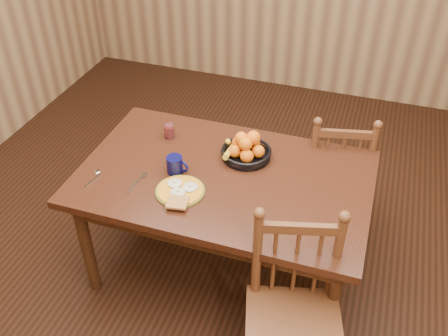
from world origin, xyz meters
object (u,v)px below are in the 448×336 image
(fruit_bowl, at_px, (246,149))
(chair_far, at_px, (335,172))
(chair_near, at_px, (294,316))
(breakfast_plate, at_px, (180,191))
(dining_table, at_px, (224,187))
(coffee_mug, at_px, (175,165))

(fruit_bowl, bearing_deg, chair_far, 40.20)
(chair_near, distance_m, breakfast_plate, 0.85)
(dining_table, bearing_deg, coffee_mug, -167.43)
(chair_near, relative_size, breakfast_plate, 3.35)
(dining_table, height_order, breakfast_plate, breakfast_plate)
(dining_table, xyz_separation_m, breakfast_plate, (-0.17, -0.21, 0.10))
(coffee_mug, bearing_deg, chair_near, -33.19)
(breakfast_plate, relative_size, fruit_bowl, 1.02)
(coffee_mug, bearing_deg, chair_far, 39.40)
(fruit_bowl, bearing_deg, dining_table, -108.33)
(chair_far, height_order, breakfast_plate, chair_far)
(breakfast_plate, bearing_deg, chair_far, 48.64)
(chair_near, height_order, fruit_bowl, chair_near)
(breakfast_plate, bearing_deg, fruit_bowl, 60.06)
(chair_near, xyz_separation_m, breakfast_plate, (-0.71, 0.37, 0.28))
(chair_near, height_order, breakfast_plate, chair_near)
(coffee_mug, xyz_separation_m, fruit_bowl, (0.33, 0.26, 0.00))
(breakfast_plate, bearing_deg, chair_near, -27.33)
(chair_far, xyz_separation_m, coffee_mug, (-0.82, -0.67, 0.35))
(chair_near, bearing_deg, dining_table, 117.84)
(dining_table, xyz_separation_m, chair_far, (0.56, 0.62, -0.22))
(chair_far, xyz_separation_m, chair_near, (-0.02, -1.20, 0.03))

